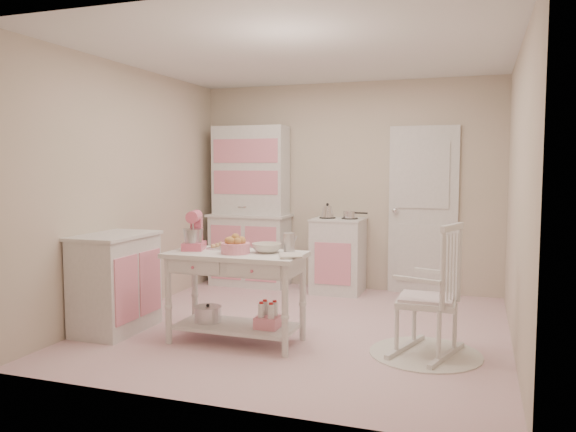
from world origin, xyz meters
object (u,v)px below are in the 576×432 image
at_px(base_cabinet, 115,283).
at_px(stand_mixer, 194,231).
at_px(stove, 338,255).
at_px(bread_basket, 236,248).
at_px(rocking_chair, 427,289).
at_px(work_table, 236,297).
at_px(hutch, 250,206).

relative_size(base_cabinet, stand_mixer, 2.71).
height_order(stove, bread_basket, stove).
distance_m(stove, bread_basket, 2.34).
bearing_deg(stand_mixer, base_cabinet, 169.22).
height_order(base_cabinet, rocking_chair, rocking_chair).
distance_m(work_table, stand_mixer, 0.71).
height_order(hutch, rocking_chair, hutch).
bearing_deg(rocking_chair, stove, 139.50).
xyz_separation_m(hutch, bread_basket, (0.85, -2.33, -0.19)).
bearing_deg(work_table, base_cabinet, -177.54).
relative_size(base_cabinet, rocking_chair, 0.84).
height_order(hutch, stove, hutch).
bearing_deg(base_cabinet, work_table, 2.46).
distance_m(stove, base_cabinet, 2.78).
relative_size(hutch, stand_mixer, 6.12).
height_order(stand_mixer, bread_basket, stand_mixer).
height_order(rocking_chair, stand_mixer, stand_mixer).
xyz_separation_m(rocking_chair, stand_mixer, (-2.04, -0.17, 0.42)).
distance_m(hutch, bread_basket, 2.49).
xyz_separation_m(stove, base_cabinet, (-1.59, -2.28, 0.00)).
bearing_deg(base_cabinet, bread_basket, 0.11).
distance_m(hutch, work_table, 2.51).
xyz_separation_m(rocking_chair, bread_basket, (-1.60, -0.24, 0.30)).
distance_m(base_cabinet, rocking_chair, 2.85).
relative_size(stove, stand_mixer, 2.71).
relative_size(hutch, bread_basket, 8.32).
xyz_separation_m(stove, rocking_chair, (1.24, -2.04, 0.09)).
bearing_deg(stove, stand_mixer, -109.76).
distance_m(rocking_chair, stand_mixer, 2.09).
relative_size(stove, base_cabinet, 1.00).
bearing_deg(base_cabinet, rocking_chair, 4.96).
bearing_deg(bread_basket, rocking_chair, 8.68).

